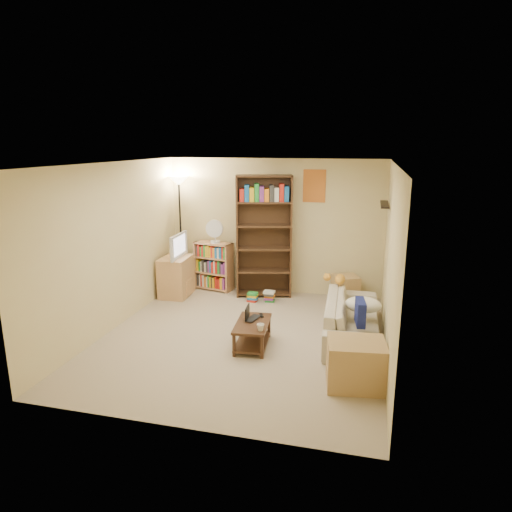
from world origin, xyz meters
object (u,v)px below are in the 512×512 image
(tall_bookshelf, at_px, (264,234))
(desk_fan, at_px, (215,231))
(tabby_cat, at_px, (338,279))
(tv_stand, at_px, (176,276))
(sofa, at_px, (352,318))
(mug, at_px, (260,327))
(side_table, at_px, (346,289))
(short_bookshelf, at_px, (214,266))
(television, at_px, (175,246))
(end_cabinet, at_px, (356,364))
(laptop, at_px, (255,319))
(floor_lamp, at_px, (179,200))
(coffee_table, at_px, (252,332))

(tall_bookshelf, bearing_deg, desk_fan, 162.03)
(tabby_cat, height_order, tv_stand, tv_stand)
(sofa, bearing_deg, mug, 126.28)
(tv_stand, relative_size, desk_fan, 1.64)
(tabby_cat, xyz_separation_m, desk_fan, (-2.36, 0.85, 0.51))
(desk_fan, xyz_separation_m, side_table, (2.46, -0.05, -0.92))
(tv_stand, bearing_deg, short_bookshelf, 40.73)
(television, bearing_deg, mug, -136.43)
(tabby_cat, distance_m, television, 3.01)
(tall_bookshelf, xyz_separation_m, desk_fan, (-0.97, 0.07, -0.01))
(tv_stand, xyz_separation_m, desk_fan, (0.61, 0.47, 0.80))
(tv_stand, xyz_separation_m, end_cabinet, (3.35, -2.52, -0.09))
(tv_stand, xyz_separation_m, side_table, (3.07, 0.42, -0.13))
(short_bookshelf, distance_m, side_table, 2.53)
(sofa, xyz_separation_m, tall_bookshelf, (-1.68, 1.52, 0.89))
(mug, relative_size, tv_stand, 0.16)
(tabby_cat, distance_m, end_cabinet, 2.20)
(desk_fan, bearing_deg, mug, -59.33)
(short_bookshelf, bearing_deg, side_table, 9.34)
(desk_fan, bearing_deg, end_cabinet, -47.43)
(tv_stand, height_order, short_bookshelf, short_bookshelf)
(mug, relative_size, end_cabinet, 0.18)
(laptop, distance_m, short_bookshelf, 2.60)
(mug, relative_size, tall_bookshelf, 0.05)
(short_bookshelf, xyz_separation_m, end_cabinet, (2.80, -3.03, -0.19))
(mug, relative_size, floor_lamp, 0.05)
(tall_bookshelf, bearing_deg, tabby_cat, -42.75)
(short_bookshelf, bearing_deg, mug, -47.41)
(tabby_cat, relative_size, laptop, 1.33)
(end_cabinet, bearing_deg, side_table, 95.50)
(mug, distance_m, floor_lamp, 3.61)
(coffee_table, relative_size, tall_bookshelf, 0.37)
(mug, height_order, tv_stand, tv_stand)
(tv_stand, relative_size, tall_bookshelf, 0.33)
(side_table, relative_size, end_cabinet, 0.72)
(coffee_table, bearing_deg, tall_bookshelf, 94.06)
(mug, bearing_deg, sofa, 38.44)
(tabby_cat, bearing_deg, laptop, -128.40)
(sofa, xyz_separation_m, tabby_cat, (-0.28, 0.74, 0.36))
(mug, xyz_separation_m, tall_bookshelf, (-0.52, 2.43, 0.77))
(laptop, bearing_deg, side_table, -14.83)
(television, xyz_separation_m, desk_fan, (0.61, 0.47, 0.21))
(laptop, relative_size, end_cabinet, 0.51)
(sofa, xyz_separation_m, coffee_table, (-1.33, -0.67, -0.07))
(coffee_table, bearing_deg, short_bookshelf, 115.74)
(coffee_table, relative_size, television, 1.08)
(sofa, bearing_deg, short_bookshelf, 56.63)
(laptop, relative_size, side_table, 0.71)
(tabby_cat, bearing_deg, end_cabinet, -79.91)
(laptop, relative_size, mug, 2.87)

